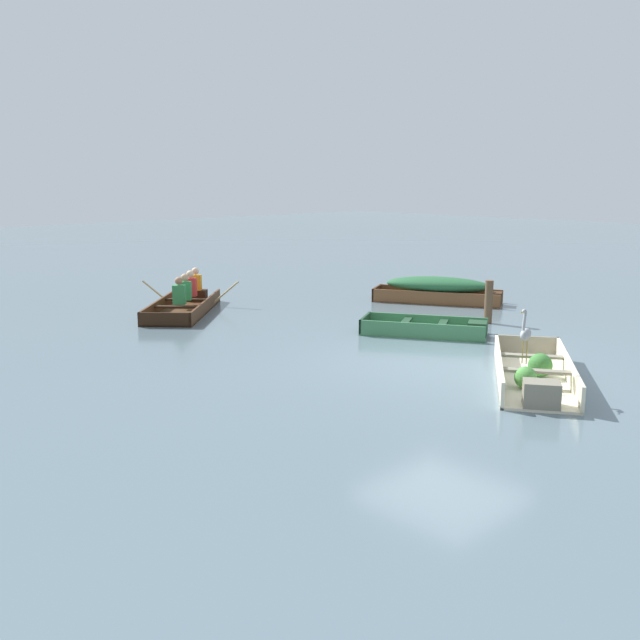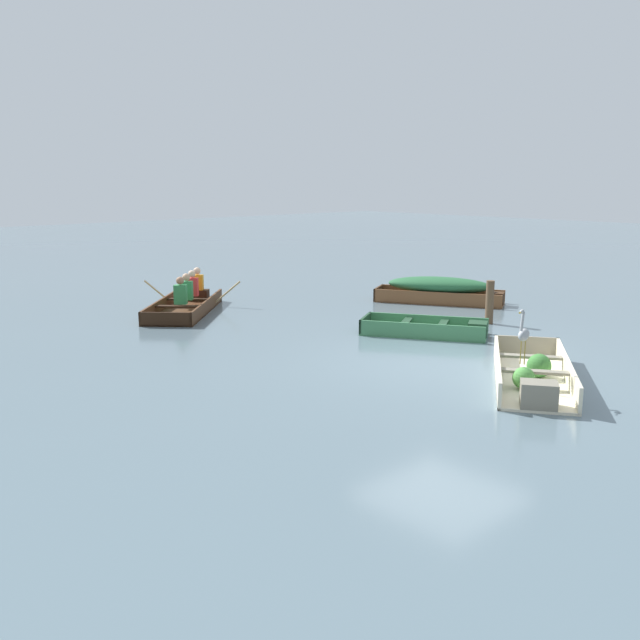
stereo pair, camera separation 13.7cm
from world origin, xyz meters
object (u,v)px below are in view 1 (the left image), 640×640
(skiff_wooden_brown_near_moored, at_px, (439,288))
(rowboat_dark_varnish_with_crew, at_px, (185,302))
(heron_on_dinghy, at_px, (525,333))
(mooring_post, at_px, (489,302))
(skiff_green_mid_moored, at_px, (430,329))
(dinghy_cream_foreground, at_px, (534,375))

(skiff_wooden_brown_near_moored, height_order, rowboat_dark_varnish_with_crew, rowboat_dark_varnish_with_crew)
(heron_on_dinghy, height_order, mooring_post, heron_on_dinghy)
(mooring_post, bearing_deg, skiff_green_mid_moored, 175.27)
(skiff_green_mid_moored, relative_size, mooring_post, 2.78)
(skiff_green_mid_moored, height_order, mooring_post, mooring_post)
(skiff_wooden_brown_near_moored, distance_m, rowboat_dark_varnish_with_crew, 6.27)
(skiff_wooden_brown_near_moored, height_order, heron_on_dinghy, heron_on_dinghy)
(skiff_wooden_brown_near_moored, bearing_deg, skiff_green_mid_moored, -145.36)
(dinghy_cream_foreground, xyz_separation_m, mooring_post, (3.46, 3.11, 0.32))
(heron_on_dinghy, bearing_deg, skiff_wooden_brown_near_moored, 46.53)
(rowboat_dark_varnish_with_crew, relative_size, heron_on_dinghy, 3.76)
(skiff_wooden_brown_near_moored, bearing_deg, mooring_post, -119.53)
(skiff_wooden_brown_near_moored, height_order, skiff_green_mid_moored, skiff_wooden_brown_near_moored)
(skiff_green_mid_moored, bearing_deg, skiff_wooden_brown_near_moored, 34.64)
(dinghy_cream_foreground, xyz_separation_m, skiff_wooden_brown_near_moored, (4.78, 5.44, 0.22))
(dinghy_cream_foreground, relative_size, skiff_wooden_brown_near_moored, 0.98)
(skiff_green_mid_moored, xyz_separation_m, mooring_post, (1.83, -0.15, 0.36))
(mooring_post, bearing_deg, skiff_wooden_brown_near_moored, 60.47)
(dinghy_cream_foreground, bearing_deg, mooring_post, 41.95)
(skiff_wooden_brown_near_moored, bearing_deg, dinghy_cream_foreground, -131.30)
(rowboat_dark_varnish_with_crew, bearing_deg, skiff_green_mid_moored, -69.39)
(skiff_wooden_brown_near_moored, bearing_deg, rowboat_dark_varnish_with_crew, 146.98)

